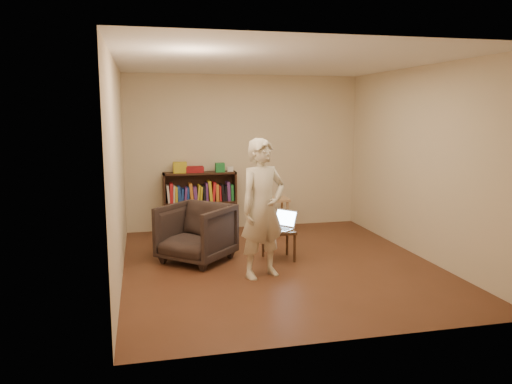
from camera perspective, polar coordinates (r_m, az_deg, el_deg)
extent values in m
plane|color=#4C2918|center=(6.64, 2.70, -8.29)|extent=(4.50, 4.50, 0.00)
plane|color=white|center=(6.36, 2.89, 14.66)|extent=(4.50, 4.50, 0.00)
plane|color=beige|center=(8.55, -1.33, 4.54)|extent=(4.00, 0.00, 4.00)
plane|color=beige|center=(6.14, -15.50, 2.37)|extent=(0.00, 4.50, 4.50)
plane|color=beige|center=(7.17, 18.38, 3.18)|extent=(0.00, 4.50, 4.50)
cube|color=black|center=(8.31, -10.41, -1.30)|extent=(0.03, 0.30, 1.00)
cube|color=black|center=(8.44, -2.46, -1.00)|extent=(0.03, 0.30, 1.00)
cube|color=black|center=(8.50, -6.52, -0.98)|extent=(1.20, 0.02, 1.00)
cube|color=black|center=(8.46, -6.35, -4.38)|extent=(1.20, 0.30, 0.03)
cube|color=black|center=(8.36, -6.41, -1.15)|extent=(1.14, 0.30, 0.03)
cube|color=black|center=(8.29, -6.47, 2.15)|extent=(1.20, 0.30, 0.03)
cube|color=gold|center=(8.25, -8.70, 2.79)|extent=(0.22, 0.16, 0.18)
cube|color=maroon|center=(8.29, -7.04, 2.58)|extent=(0.29, 0.22, 0.10)
cube|color=#207836|center=(8.31, -4.14, 2.82)|extent=(0.15, 0.15, 0.15)
cube|color=white|center=(8.38, -2.95, 2.64)|extent=(0.11, 0.11, 0.08)
cube|color=#AF7C55|center=(8.24, 2.25, -0.83)|extent=(0.40, 0.40, 0.04)
cylinder|color=#AF7C55|center=(8.10, 1.45, -3.09)|extent=(0.04, 0.04, 0.54)
cylinder|color=#AF7C55|center=(8.19, 3.60, -2.98)|extent=(0.04, 0.04, 0.54)
cylinder|color=#AF7C55|center=(8.40, 0.91, -2.64)|extent=(0.04, 0.04, 0.54)
cylinder|color=#AF7C55|center=(8.48, 2.99, -2.54)|extent=(0.04, 0.04, 0.54)
imported|color=#2E231E|center=(6.73, -6.85, -4.66)|extent=(1.19, 1.19, 0.78)
cube|color=black|center=(6.77, 2.60, -4.49)|extent=(0.40, 0.40, 0.04)
cylinder|color=black|center=(6.62, 1.54, -6.65)|extent=(0.04, 0.04, 0.37)
cylinder|color=black|center=(6.71, 4.43, -6.45)|extent=(0.04, 0.04, 0.37)
cylinder|color=black|center=(6.94, 0.81, -5.89)|extent=(0.04, 0.04, 0.37)
cylinder|color=black|center=(7.03, 3.58, -5.71)|extent=(0.04, 0.04, 0.37)
cube|color=#AFAEB3|center=(6.78, 2.61, -4.24)|extent=(0.41, 0.42, 0.02)
cube|color=black|center=(6.77, 2.61, -4.15)|extent=(0.29, 0.31, 0.00)
cube|color=#AFAEB3|center=(6.88, 3.41, -2.99)|extent=(0.30, 0.33, 0.23)
cube|color=#AED7F3|center=(6.88, 3.41, -2.99)|extent=(0.25, 0.28, 0.19)
imported|color=beige|center=(5.97, 0.77, -1.93)|extent=(0.72, 0.59, 1.68)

